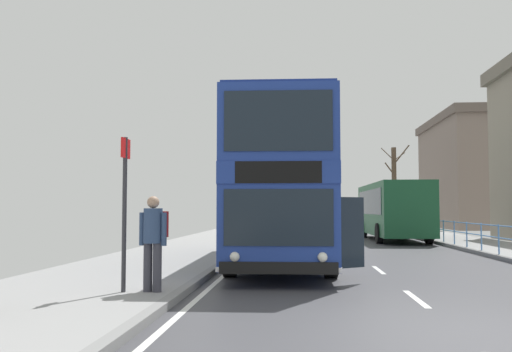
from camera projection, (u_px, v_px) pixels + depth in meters
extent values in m
cube|color=#404045|center=(456.00, 332.00, 7.50)|extent=(8.40, 140.00, 0.06)
cube|color=silver|center=(416.00, 299.00, 10.09)|extent=(0.12, 2.00, 0.00)
cube|color=silver|center=(379.00, 270.00, 14.86)|extent=(0.12, 2.00, 0.00)
cube|color=silver|center=(359.00, 255.00, 19.64)|extent=(0.12, 2.00, 0.00)
cube|color=silver|center=(348.00, 246.00, 24.42)|extent=(0.12, 2.00, 0.00)
cube|color=silver|center=(340.00, 240.00, 29.19)|extent=(0.12, 2.00, 0.00)
cube|color=silver|center=(334.00, 236.00, 33.97)|extent=(0.12, 2.00, 0.00)
cube|color=silver|center=(330.00, 232.00, 38.75)|extent=(0.12, 2.00, 0.00)
cube|color=silver|center=(326.00, 230.00, 43.53)|extent=(0.12, 2.00, 0.00)
cube|color=silver|center=(324.00, 228.00, 48.30)|extent=(0.12, 2.00, 0.00)
cube|color=silver|center=(322.00, 226.00, 53.08)|extent=(0.12, 2.00, 0.00)
cube|color=silver|center=(320.00, 225.00, 57.86)|extent=(0.12, 2.00, 0.00)
cube|color=silver|center=(168.00, 325.00, 7.81)|extent=(0.12, 133.00, 0.00)
cube|color=gray|center=(143.00, 319.00, 7.84)|extent=(0.20, 140.00, 0.14)
cube|color=gray|center=(0.00, 317.00, 8.00)|extent=(4.00, 140.00, 0.14)
cube|color=navy|center=(282.00, 222.00, 16.45)|extent=(2.71, 10.68, 1.78)
cube|color=navy|center=(282.00, 184.00, 16.52)|extent=(2.72, 10.73, 0.47)
cube|color=navy|center=(281.00, 149.00, 16.58)|extent=(2.71, 10.68, 1.63)
cube|color=navy|center=(281.00, 121.00, 16.63)|extent=(2.63, 10.36, 0.08)
cube|color=#19232D|center=(278.00, 217.00, 11.15)|extent=(2.20, 0.07, 1.14)
cube|color=black|center=(278.00, 172.00, 11.20)|extent=(1.75, 0.06, 0.45)
cube|color=#19232D|center=(278.00, 121.00, 11.27)|extent=(2.20, 0.07, 1.24)
cube|color=black|center=(278.00, 268.00, 11.09)|extent=(2.38, 0.13, 0.24)
cube|color=silver|center=(282.00, 250.00, 16.40)|extent=(2.74, 10.73, 0.10)
cube|color=#19232D|center=(324.00, 214.00, 16.66)|extent=(0.18, 8.29, 0.93)
cube|color=#19232D|center=(324.00, 146.00, 16.51)|extent=(0.21, 9.57, 0.98)
cube|color=#19232D|center=(240.00, 213.00, 16.81)|extent=(0.18, 8.29, 0.93)
cube|color=#19232D|center=(239.00, 147.00, 16.66)|extent=(0.21, 9.57, 0.98)
sphere|color=white|center=(323.00, 257.00, 11.04)|extent=(0.20, 0.20, 0.20)
sphere|color=white|center=(235.00, 257.00, 11.14)|extent=(0.20, 0.20, 0.20)
cube|color=#19232D|center=(350.00, 232.00, 12.11)|extent=(0.67, 0.50, 1.53)
cube|color=black|center=(333.00, 232.00, 12.42)|extent=(0.12, 0.90, 1.53)
cylinder|color=black|center=(331.00, 256.00, 13.24)|extent=(0.32, 1.05, 1.04)
cylinder|color=black|center=(230.00, 255.00, 13.37)|extent=(0.32, 1.05, 1.04)
cylinder|color=black|center=(317.00, 240.00, 19.74)|extent=(0.32, 1.05, 1.04)
cylinder|color=black|center=(249.00, 240.00, 19.88)|extent=(0.32, 1.05, 1.04)
cube|color=#19512D|center=(392.00, 209.00, 29.12)|extent=(2.54, 9.39, 2.61)
cube|color=#19232D|center=(369.00, 202.00, 29.22)|extent=(0.14, 7.95, 1.25)
cube|color=#19232D|center=(416.00, 202.00, 29.07)|extent=(0.14, 7.95, 1.25)
cube|color=#19232D|center=(378.00, 205.00, 33.81)|extent=(2.07, 0.06, 1.57)
cylinder|color=black|center=(364.00, 229.00, 31.79)|extent=(0.29, 0.96, 0.96)
cylinder|color=black|center=(405.00, 229.00, 31.65)|extent=(0.29, 0.96, 0.96)
cylinder|color=black|center=(379.00, 233.00, 26.26)|extent=(0.29, 0.96, 0.96)
cylinder|color=black|center=(429.00, 234.00, 26.11)|extent=(0.29, 0.96, 0.96)
cylinder|color=#598CC6|center=(499.00, 239.00, 18.34)|extent=(0.05, 0.05, 0.99)
cylinder|color=#598CC6|center=(481.00, 237.00, 20.09)|extent=(0.05, 0.05, 0.99)
cylinder|color=#598CC6|center=(467.00, 234.00, 21.85)|extent=(0.05, 0.05, 0.99)
cylinder|color=#598CC6|center=(454.00, 232.00, 23.60)|extent=(0.05, 0.05, 0.99)
cylinder|color=#598CC6|center=(444.00, 231.00, 25.35)|extent=(0.05, 0.05, 0.99)
cylinder|color=#598CC6|center=(434.00, 229.00, 27.11)|extent=(0.05, 0.05, 0.99)
cylinder|color=#598CC6|center=(426.00, 228.00, 28.86)|extent=(0.05, 0.05, 0.99)
cylinder|color=#598CC6|center=(419.00, 227.00, 30.61)|extent=(0.05, 0.05, 0.99)
cylinder|color=#598CC6|center=(412.00, 226.00, 32.37)|extent=(0.05, 0.05, 0.99)
cylinder|color=#598CC6|center=(498.00, 226.00, 18.37)|extent=(0.04, 28.19, 0.04)
cylinder|color=#598CC6|center=(499.00, 238.00, 18.34)|extent=(0.04, 28.19, 0.04)
cylinder|color=#383842|center=(157.00, 266.00, 9.98)|extent=(0.19, 0.19, 0.91)
cylinder|color=#383842|center=(148.00, 266.00, 10.04)|extent=(0.19, 0.19, 0.91)
cylinder|color=navy|center=(153.00, 226.00, 10.05)|extent=(0.41, 0.41, 0.63)
cylinder|color=navy|center=(164.00, 229.00, 9.98)|extent=(0.12, 0.12, 0.60)
cylinder|color=navy|center=(142.00, 229.00, 10.11)|extent=(0.12, 0.12, 0.60)
sphere|color=tan|center=(153.00, 202.00, 10.08)|extent=(0.26, 0.26, 0.22)
cube|color=maroon|center=(160.00, 224.00, 10.30)|extent=(0.31, 0.24, 0.48)
cylinder|color=#2D2D33|center=(124.00, 214.00, 10.04)|extent=(0.08, 0.08, 2.79)
cube|color=red|center=(126.00, 148.00, 10.14)|extent=(0.04, 0.44, 0.36)
cylinder|color=#4C3D2D|center=(394.00, 187.00, 44.97)|extent=(0.39, 0.39, 6.48)
cylinder|color=#4C3D2D|center=(399.00, 157.00, 45.62)|extent=(1.15, 1.16, 0.81)
cylinder|color=#4C3D2D|center=(387.00, 154.00, 45.19)|extent=(1.05, 0.12, 1.06)
cylinder|color=#4C3D2D|center=(393.00, 158.00, 44.71)|extent=(0.41, 0.92, 1.40)
cylinder|color=#4C3D2D|center=(390.00, 169.00, 44.75)|extent=(0.92, 0.80, 0.98)
cylinder|color=#4C3D2D|center=(401.00, 155.00, 45.33)|extent=(1.44, 0.65, 1.67)
cube|color=slate|center=(498.00, 176.00, 48.32)|extent=(10.61, 13.67, 8.96)
cube|color=#5F534B|center=(497.00, 121.00, 48.61)|extent=(11.04, 14.21, 0.70)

